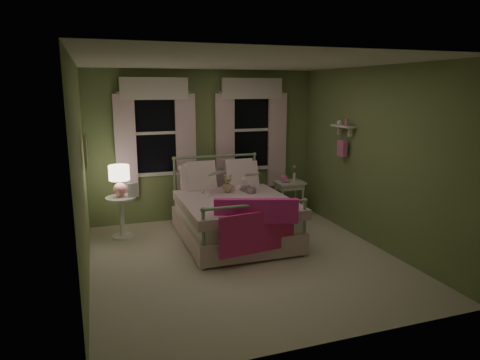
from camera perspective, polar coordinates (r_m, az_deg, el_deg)
name	(u,v)px	position (r m, az deg, el deg)	size (l,w,h in m)	color
room_shell	(244,165)	(5.57, 0.60, 1.95)	(4.20, 4.20, 4.20)	beige
bed	(233,215)	(6.58, -0.98, -4.64)	(1.58, 2.04, 1.18)	white
pink_throw	(257,220)	(5.59, 2.26, -5.30)	(1.09, 0.44, 0.71)	#ED2E9D
child_left	(208,176)	(6.77, -4.36, 0.48)	(0.26, 0.17, 0.70)	#F7D1DD
child_right	(241,173)	(6.92, 0.13, 1.00)	(0.37, 0.29, 0.76)	#F7D1DD
book_left	(212,177)	(6.52, -3.81, 0.42)	(0.20, 0.27, 0.03)	beige
book_right	(246,177)	(6.70, 0.83, 0.38)	(0.20, 0.27, 0.02)	beige
teddy_bear	(227,185)	(6.72, -1.69, -0.69)	(0.22, 0.17, 0.29)	tan
nightstand_left	(121,211)	(6.88, -15.54, -4.05)	(0.46, 0.46, 0.65)	white
table_lamp	(119,178)	(6.75, -15.79, 0.32)	(0.31, 0.31, 0.48)	pink
book_nightstand	(128,197)	(6.75, -14.76, -2.22)	(0.16, 0.22, 0.02)	beige
nightstand_right	(289,187)	(7.73, 6.59, -0.91)	(0.50, 0.40, 0.64)	white
pink_toy	(285,179)	(7.65, 5.96, 0.18)	(0.14, 0.20, 0.14)	pink
bud_vase	(294,173)	(7.77, 7.27, 0.95)	(0.06, 0.06, 0.28)	white
window_left	(156,129)	(7.29, -11.17, 6.70)	(1.34, 0.13, 1.96)	black
window_right	(251,126)	(7.71, 1.54, 7.20)	(1.34, 0.13, 1.96)	black
wall_shelf	(343,137)	(6.99, 13.52, 5.55)	(0.15, 0.50, 0.60)	white
framed_picture	(85,151)	(5.82, -19.92, 3.66)	(0.03, 0.32, 0.42)	beige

